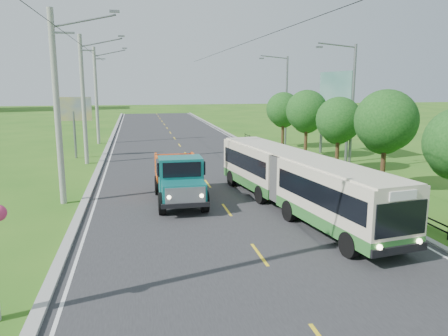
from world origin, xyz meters
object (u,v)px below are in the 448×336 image
object	(u,v)px
planter_far	(284,152)
billboard_right	(335,95)
pole_mid	(84,99)
tree_fourth	(338,122)
planter_near	(381,196)
bus	(296,178)
dump_truck	(179,175)
pole_far	(97,95)
streetlight_mid	(351,104)
tree_back	(283,111)
streetlight_far	(285,98)
tree_fifth	(307,113)
billboard_left	(73,113)
pole_near	(58,107)
tree_third	(385,124)
planter_mid	(321,169)

from	to	relation	value
planter_far	billboard_right	size ratio (longest dim) A/B	0.09
pole_mid	tree_fourth	bearing A→B (deg)	-20.74
planter_near	bus	size ratio (longest dim) A/B	0.05
planter_far	dump_truck	xyz separation A→B (m)	(-10.79, -13.96, 1.19)
pole_far	streetlight_mid	size ratio (longest dim) A/B	1.10
tree_back	streetlight_mid	size ratio (longest dim) A/B	0.61
streetlight_far	dump_truck	distance (m)	23.98
tree_fifth	billboard_left	bearing A→B (deg)	168.72
tree_fifth	bus	bearing A→B (deg)	-113.51
tree_fifth	planter_near	bearing A→B (deg)	-95.08
tree_fourth	streetlight_far	distance (m)	13.94
pole_near	pole_mid	size ratio (longest dim) A/B	1.00
planter_far	tree_back	bearing A→B (deg)	73.12
pole_far	dump_truck	world-z (taller)	pole_far
pole_near	tree_back	bearing A→B (deg)	43.41
pole_near	streetlight_far	bearing A→B (deg)	45.14
streetlight_far	tree_third	bearing A→B (deg)	-92.27
tree_third	dump_truck	xyz separation A→B (m)	(-12.05, -0.10, -2.52)
pole_near	tree_third	distance (m)	18.17
tree_fourth	billboard_right	bearing A→B (deg)	67.36
pole_near	planter_far	distance (m)	21.83
pole_near	planter_near	distance (m)	17.79
pole_mid	billboard_right	bearing A→B (deg)	-2.78
billboard_left	dump_truck	world-z (taller)	billboard_left
bus	pole_near	bearing A→B (deg)	153.41
pole_far	dump_truck	distance (m)	25.94
billboard_right	bus	world-z (taller)	billboard_right
pole_far	planter_mid	distance (m)	25.85
billboard_right	tree_back	bearing A→B (deg)	111.70
pole_near	streetlight_mid	world-z (taller)	pole_near
tree_fourth	streetlight_far	world-z (taller)	streetlight_far
pole_near	bus	world-z (taller)	pole_near
pole_mid	billboard_right	xyz separation A→B (m)	(20.56, -1.00, 0.25)
tree_fifth	planter_mid	distance (m)	7.21
streetlight_mid	billboard_right	bearing A→B (deg)	74.56
pole_far	billboard_left	distance (m)	9.17
billboard_left	billboard_right	distance (m)	22.21
pole_far	tree_fourth	distance (m)	26.20
streetlight_far	planter_mid	world-z (taller)	streetlight_far
pole_far	streetlight_mid	world-z (taller)	pole_far
streetlight_mid	pole_far	bearing A→B (deg)	134.86
tree_fourth	planter_mid	size ratio (longest dim) A/B	8.06
tree_back	planter_far	distance (m)	5.48
tree_fourth	bus	bearing A→B (deg)	-126.00
tree_fifth	dump_truck	bearing A→B (deg)	-134.87
tree_fifth	streetlight_mid	size ratio (longest dim) A/B	0.64
planter_mid	planter_far	world-z (taller)	same
planter_far	bus	size ratio (longest dim) A/B	0.05
bus	streetlight_far	bearing A→B (deg)	63.90
pole_far	tree_fifth	bearing A→B (deg)	-35.36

